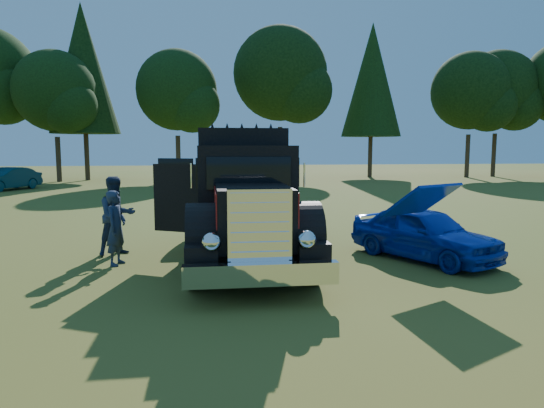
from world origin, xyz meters
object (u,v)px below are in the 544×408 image
at_px(diamond_t_truck, 245,205).
at_px(distant_teal_car, 7,179).
at_px(spectator_near, 116,228).
at_px(spectator_far, 117,216).
at_px(hotrod_coupe, 424,233).

height_order(diamond_t_truck, distant_teal_car, diamond_t_truck).
height_order(spectator_near, spectator_far, spectator_far).
relative_size(diamond_t_truck, distant_teal_car, 1.75).
relative_size(hotrod_coupe, spectator_near, 2.52).
xyz_separation_m(spectator_far, distant_teal_car, (-9.70, 18.78, -0.27)).
relative_size(spectator_far, distant_teal_car, 0.46).
distance_m(hotrod_coupe, spectator_far, 7.21).
bearing_deg(diamond_t_truck, hotrod_coupe, -6.54).
height_order(diamond_t_truck, spectator_near, diamond_t_truck).
distance_m(spectator_near, distant_teal_car, 22.16).
bearing_deg(distant_teal_car, spectator_near, -38.00).
bearing_deg(spectator_far, distant_teal_car, 84.07).
height_order(diamond_t_truck, spectator_far, diamond_t_truck).
xyz_separation_m(diamond_t_truck, spectator_near, (-2.81, -0.06, -0.46)).
relative_size(hotrod_coupe, distant_teal_car, 1.01).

